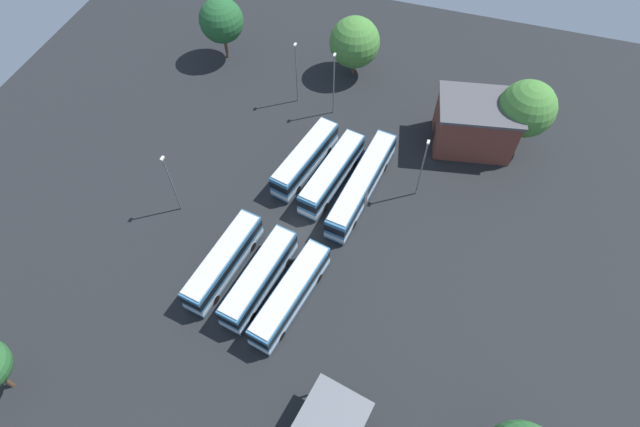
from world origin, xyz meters
TOP-DOWN VIEW (x-y plane):
  - ground_plane at (0.00, 0.00)m, footprint 95.87×95.87m
  - bus_row0_slot0 at (-8.72, -2.25)m, footprint 12.09×4.89m
  - bus_row0_slot1 at (-7.88, 1.43)m, footprint 11.68×4.45m
  - bus_row0_slot2 at (-7.21, 5.68)m, footprint 11.82×4.36m
  - bus_row1_slot0 at (7.06, -5.39)m, footprint 15.47×4.66m
  - bus_row1_slot1 at (7.63, -1.63)m, footprint 12.38×4.86m
  - bus_row1_slot2 at (8.89, 2.12)m, footprint 11.90×5.06m
  - depot_building at (19.42, -16.47)m, footprint 9.04×11.05m
  - lamp_post_near_entrance at (-1.31, 14.00)m, footprint 0.56×0.28m
  - lamp_post_far_corner at (20.19, 7.08)m, footprint 0.56×0.28m
  - lamp_post_mid_lot at (19.46, 1.79)m, footprint 0.56×0.28m
  - lamp_post_by_building at (9.16, -11.58)m, footprint 0.56×0.28m
  - tree_north_edge at (28.14, 1.45)m, footprint 6.90×6.90m
  - tree_south_edge at (20.79, -21.69)m, footprint 6.84×6.84m
  - tree_east_edge at (26.02, 20.08)m, footprint 6.18×6.18m

SIDE VIEW (x-z plane):
  - ground_plane at x=0.00m, z-range 0.00..0.00m
  - bus_row0_slot1 at x=-7.88m, z-range 0.10..3.61m
  - bus_row0_slot2 at x=-7.21m, z-range 0.10..3.61m
  - bus_row1_slot2 at x=8.89m, z-range 0.10..3.61m
  - bus_row0_slot0 at x=-8.72m, z-range 0.10..3.61m
  - bus_row1_slot1 at x=7.63m, z-range 0.10..3.61m
  - bus_row1_slot0 at x=7.06m, z-range 0.10..3.61m
  - depot_building at x=19.42m, z-range 0.02..6.58m
  - lamp_post_near_entrance at x=-1.31m, z-range 0.42..9.27m
  - lamp_post_by_building at x=9.16m, z-range 0.42..9.30m
  - lamp_post_far_corner at x=20.19m, z-range 0.42..9.57m
  - lamp_post_mid_lot at x=19.46m, z-range 0.42..9.79m
  - tree_north_edge at x=28.14m, z-range 0.84..9.43m
  - tree_south_edge at x=20.79m, z-range 1.31..10.79m
  - tree_east_edge at x=26.02m, z-range 1.49..10.66m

